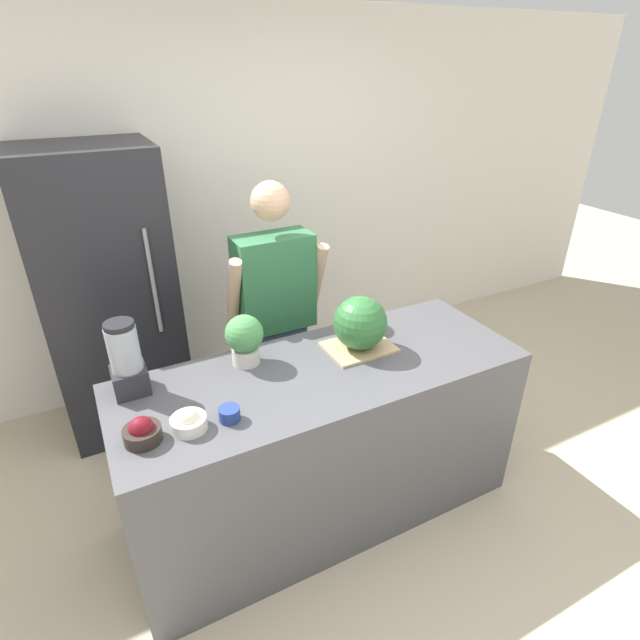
# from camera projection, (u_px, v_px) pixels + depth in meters

# --- Properties ---
(ground_plane) EXTENTS (14.00, 14.00, 0.00)m
(ground_plane) POSITION_uv_depth(u_px,v_px,m) (356.00, 555.00, 2.55)
(ground_plane) COLOR beige
(wall_back) EXTENTS (8.00, 0.06, 2.60)m
(wall_back) POSITION_uv_depth(u_px,v_px,m) (213.00, 208.00, 3.57)
(wall_back) COLOR white
(wall_back) RESTS_ON ground_plane
(counter_island) EXTENTS (2.01, 0.74, 0.92)m
(counter_island) POSITION_uv_depth(u_px,v_px,m) (323.00, 442.00, 2.63)
(counter_island) COLOR #4C4C51
(counter_island) RESTS_ON ground_plane
(refrigerator) EXTENTS (0.76, 0.65, 1.84)m
(refrigerator) POSITION_uv_depth(u_px,v_px,m) (110.00, 297.00, 3.13)
(refrigerator) COLOR #232328
(refrigerator) RESTS_ON ground_plane
(person) EXTENTS (0.59, 0.27, 1.68)m
(person) POSITION_uv_depth(u_px,v_px,m) (276.00, 318.00, 3.02)
(person) COLOR #4C608C
(person) RESTS_ON ground_plane
(cutting_board) EXTENTS (0.34, 0.26, 0.01)m
(cutting_board) POSITION_uv_depth(u_px,v_px,m) (359.00, 347.00, 2.58)
(cutting_board) COLOR tan
(cutting_board) RESTS_ON counter_island
(watermelon) EXTENTS (0.27, 0.27, 0.27)m
(watermelon) POSITION_uv_depth(u_px,v_px,m) (360.00, 323.00, 2.51)
(watermelon) COLOR #2D6B33
(watermelon) RESTS_ON cutting_board
(bowl_cherries) EXTENTS (0.15, 0.15, 0.11)m
(bowl_cherries) POSITION_uv_depth(u_px,v_px,m) (142.00, 432.00, 1.94)
(bowl_cherries) COLOR #2D231E
(bowl_cherries) RESTS_ON counter_island
(bowl_cream) EXTENTS (0.15, 0.15, 0.10)m
(bowl_cream) POSITION_uv_depth(u_px,v_px,m) (189.00, 421.00, 2.01)
(bowl_cream) COLOR white
(bowl_cream) RESTS_ON counter_island
(bowl_small_blue) EXTENTS (0.09, 0.09, 0.06)m
(bowl_small_blue) POSITION_uv_depth(u_px,v_px,m) (229.00, 414.00, 2.06)
(bowl_small_blue) COLOR navy
(bowl_small_blue) RESTS_ON counter_island
(blender) EXTENTS (0.15, 0.15, 0.35)m
(blender) POSITION_uv_depth(u_px,v_px,m) (126.00, 360.00, 2.17)
(blender) COLOR #28282D
(blender) RESTS_ON counter_island
(potted_plant) EXTENTS (0.19, 0.19, 0.26)m
(potted_plant) POSITION_uv_depth(u_px,v_px,m) (245.00, 338.00, 2.39)
(potted_plant) COLOR beige
(potted_plant) RESTS_ON counter_island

